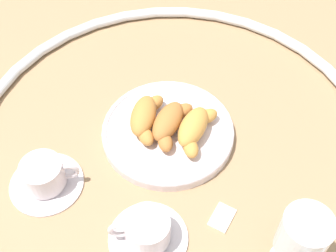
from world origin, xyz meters
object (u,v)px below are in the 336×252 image
(juice_glass_left, at_px, (303,237))
(croissant_extra, at_px, (195,128))
(croissant_large, at_px, (145,117))
(coffee_cup_near, at_px, (45,177))
(pastry_plate, at_px, (168,131))
(croissant_small, at_px, (170,122))
(coffee_cup_far, at_px, (147,232))
(sugar_packet, at_px, (222,217))

(juice_glass_left, bearing_deg, croissant_extra, -132.51)
(croissant_large, height_order, juice_glass_left, juice_glass_left)
(croissant_large, distance_m, coffee_cup_near, 0.22)
(pastry_plate, bearing_deg, juice_glass_left, 53.75)
(croissant_large, xyz_separation_m, juice_glass_left, (0.19, 0.31, 0.05))
(coffee_cup_near, xyz_separation_m, juice_glass_left, (0.02, 0.45, 0.07))
(croissant_small, bearing_deg, croissant_extra, 90.35)
(croissant_extra, relative_size, coffee_cup_far, 1.00)
(croissant_small, relative_size, sugar_packet, 2.72)
(croissant_large, xyz_separation_m, sugar_packet, (0.15, 0.19, -0.04))
(sugar_packet, bearing_deg, pastry_plate, -123.16)
(pastry_plate, distance_m, croissant_large, 0.06)
(croissant_large, xyz_separation_m, coffee_cup_far, (0.22, 0.08, -0.02))
(croissant_extra, distance_m, coffee_cup_far, 0.22)
(croissant_large, distance_m, croissant_small, 0.05)
(croissant_small, height_order, coffee_cup_far, croissant_small)
(coffee_cup_near, xyz_separation_m, coffee_cup_far, (0.05, 0.21, 0.00))
(croissant_large, distance_m, juice_glass_left, 0.37)
(croissant_large, height_order, coffee_cup_far, croissant_large)
(croissant_small, bearing_deg, juice_glass_left, 53.48)
(pastry_plate, relative_size, croissant_large, 1.92)
(sugar_packet, bearing_deg, croissant_extra, -135.93)
(croissant_extra, relative_size, sugar_packet, 2.71)
(juice_glass_left, distance_m, sugar_packet, 0.16)
(croissant_extra, xyz_separation_m, coffee_cup_far, (0.22, -0.02, -0.02))
(croissant_extra, relative_size, juice_glass_left, 0.97)
(coffee_cup_far, bearing_deg, croissant_small, -173.40)
(croissant_small, height_order, juice_glass_left, juice_glass_left)
(coffee_cup_near, bearing_deg, croissant_small, 132.91)
(pastry_plate, distance_m, croissant_small, 0.03)
(juice_glass_left, bearing_deg, pastry_plate, -126.25)
(pastry_plate, height_order, coffee_cup_near, coffee_cup_near)
(croissant_small, xyz_separation_m, croissant_extra, (-0.00, 0.05, 0.00))
(pastry_plate, bearing_deg, coffee_cup_near, -46.53)
(coffee_cup_near, bearing_deg, coffee_cup_far, 76.50)
(pastry_plate, distance_m, croissant_extra, 0.06)
(sugar_packet, bearing_deg, coffee_cup_far, -43.85)
(coffee_cup_near, bearing_deg, sugar_packet, 94.11)
(croissant_large, xyz_separation_m, coffee_cup_near, (0.17, -0.13, -0.02))
(pastry_plate, xyz_separation_m, croissant_small, (0.00, 0.00, 0.03))
(pastry_plate, relative_size, sugar_packet, 5.24)
(juice_glass_left, relative_size, sugar_packet, 2.80)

